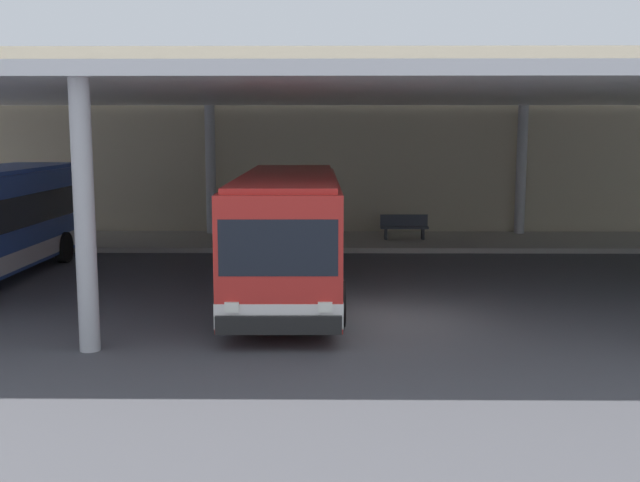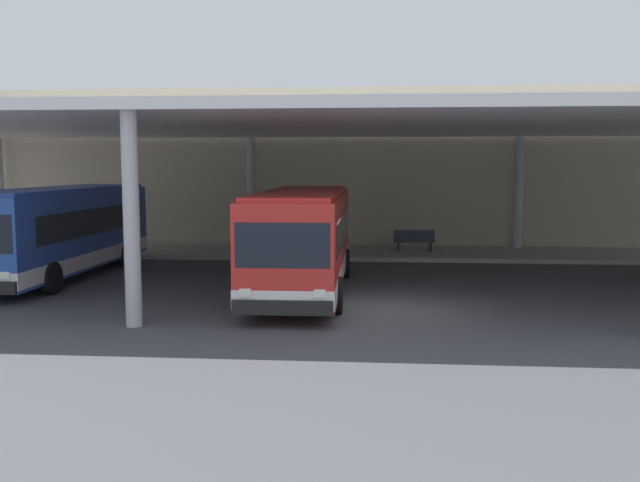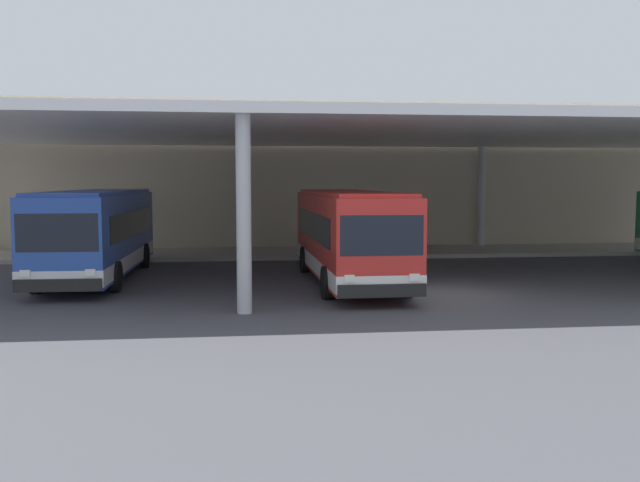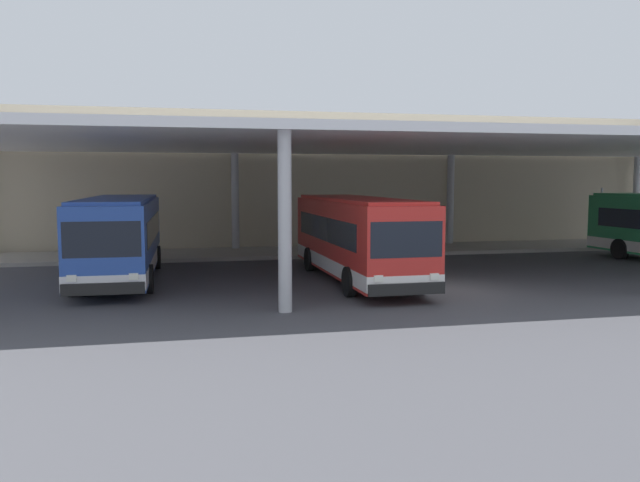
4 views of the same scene
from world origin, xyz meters
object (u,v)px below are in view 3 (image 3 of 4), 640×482
at_px(bench_waiting, 398,240).
at_px(trash_bin, 319,240).
at_px(bus_second_bay, 349,235).
at_px(bus_nearest_bay, 97,233).

height_order(bench_waiting, trash_bin, trash_bin).
xyz_separation_m(bus_second_bay, trash_bin, (0.08, 9.39, -0.98)).
distance_m(bus_nearest_bay, bench_waiting, 14.65).
height_order(bus_nearest_bay, bus_second_bay, same).
height_order(bus_nearest_bay, trash_bin, bus_nearest_bay).
bearing_deg(trash_bin, bus_second_bay, -90.47).
xyz_separation_m(bus_nearest_bay, bench_waiting, (12.75, 7.14, -0.99)).
relative_size(bench_waiting, trash_bin, 1.84).
distance_m(bus_nearest_bay, bus_second_bay, 9.07).
relative_size(bus_nearest_bay, bus_second_bay, 1.00).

